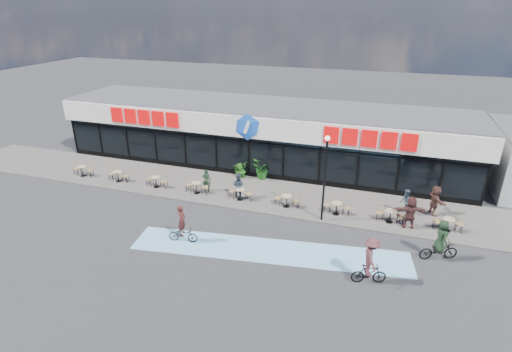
{
  "coord_description": "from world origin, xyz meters",
  "views": [
    {
      "loc": [
        8.7,
        -17.83,
        11.48
      ],
      "look_at": [
        1.67,
        3.5,
        1.73
      ],
      "focal_mm": 28.0,
      "sensor_mm": 36.0,
      "label": 1
    }
  ],
  "objects_px": {
    "bistro_set_0": "(83,170)",
    "cyclist_b": "(440,245)",
    "potted_plant_left": "(240,169)",
    "pedestrian_a": "(406,202)",
    "potted_plant_mid": "(242,171)",
    "patron_right": "(238,185)",
    "lamp_post": "(325,171)",
    "patron_left": "(206,180)",
    "cyclist_a": "(370,262)",
    "pedestrian_b": "(435,200)",
    "potted_plant_right": "(261,170)",
    "pedestrian_c": "(410,212)"
  },
  "relations": [
    {
      "from": "bistro_set_0",
      "to": "cyclist_b",
      "type": "height_order",
      "value": "cyclist_b"
    },
    {
      "from": "potted_plant_right",
      "to": "pedestrian_b",
      "type": "distance_m",
      "value": 11.26
    },
    {
      "from": "patron_right",
      "to": "pedestrian_b",
      "type": "height_order",
      "value": "pedestrian_b"
    },
    {
      "from": "patron_left",
      "to": "cyclist_a",
      "type": "distance_m",
      "value": 12.48
    },
    {
      "from": "potted_plant_left",
      "to": "pedestrian_a",
      "type": "distance_m",
      "value": 11.36
    },
    {
      "from": "cyclist_b",
      "to": "potted_plant_left",
      "type": "bearing_deg",
      "value": 153.32
    },
    {
      "from": "lamp_post",
      "to": "potted_plant_mid",
      "type": "distance_m",
      "value": 8.03
    },
    {
      "from": "potted_plant_mid",
      "to": "patron_right",
      "type": "distance_m",
      "value": 3.11
    },
    {
      "from": "pedestrian_b",
      "to": "pedestrian_c",
      "type": "height_order",
      "value": "pedestrian_c"
    },
    {
      "from": "potted_plant_mid",
      "to": "potted_plant_right",
      "type": "xyz_separation_m",
      "value": [
        1.37,
        0.26,
        0.14
      ]
    },
    {
      "from": "potted_plant_mid",
      "to": "potted_plant_right",
      "type": "distance_m",
      "value": 1.4
    },
    {
      "from": "bistro_set_0",
      "to": "cyclist_b",
      "type": "distance_m",
      "value": 23.48
    },
    {
      "from": "lamp_post",
      "to": "cyclist_b",
      "type": "height_order",
      "value": "lamp_post"
    },
    {
      "from": "patron_left",
      "to": "patron_right",
      "type": "height_order",
      "value": "patron_right"
    },
    {
      "from": "lamp_post",
      "to": "pedestrian_c",
      "type": "bearing_deg",
      "value": 7.85
    },
    {
      "from": "patron_right",
      "to": "pedestrian_a",
      "type": "relative_size",
      "value": 1.03
    },
    {
      "from": "potted_plant_mid",
      "to": "pedestrian_a",
      "type": "height_order",
      "value": "pedestrian_a"
    },
    {
      "from": "pedestrian_b",
      "to": "cyclist_b",
      "type": "bearing_deg",
      "value": 156.47
    },
    {
      "from": "lamp_post",
      "to": "patron_left",
      "type": "bearing_deg",
      "value": 169.25
    },
    {
      "from": "lamp_post",
      "to": "pedestrian_b",
      "type": "relative_size",
      "value": 2.79
    },
    {
      "from": "bistro_set_0",
      "to": "potted_plant_right",
      "type": "height_order",
      "value": "potted_plant_right"
    },
    {
      "from": "bistro_set_0",
      "to": "cyclist_b",
      "type": "relative_size",
      "value": 0.72
    },
    {
      "from": "potted_plant_left",
      "to": "potted_plant_mid",
      "type": "height_order",
      "value": "potted_plant_left"
    },
    {
      "from": "patron_right",
      "to": "patron_left",
      "type": "bearing_deg",
      "value": -1.96
    },
    {
      "from": "potted_plant_left",
      "to": "patron_left",
      "type": "height_order",
      "value": "patron_left"
    },
    {
      "from": "cyclist_a",
      "to": "bistro_set_0",
      "type": "bearing_deg",
      "value": 163.94
    },
    {
      "from": "bistro_set_0",
      "to": "potted_plant_mid",
      "type": "relative_size",
      "value": 1.44
    },
    {
      "from": "cyclist_a",
      "to": "cyclist_b",
      "type": "distance_m",
      "value": 4.26
    },
    {
      "from": "potted_plant_left",
      "to": "lamp_post",
      "type": "bearing_deg",
      "value": -33.81
    },
    {
      "from": "potted_plant_left",
      "to": "potted_plant_right",
      "type": "height_order",
      "value": "potted_plant_right"
    },
    {
      "from": "potted_plant_mid",
      "to": "pedestrian_c",
      "type": "relative_size",
      "value": 0.57
    },
    {
      "from": "patron_right",
      "to": "cyclist_b",
      "type": "xyz_separation_m",
      "value": [
        11.53,
        -3.11,
        -0.13
      ]
    },
    {
      "from": "pedestrian_c",
      "to": "bistro_set_0",
      "type": "bearing_deg",
      "value": -9.89
    },
    {
      "from": "potted_plant_left",
      "to": "cyclist_a",
      "type": "bearing_deg",
      "value": -44.19
    },
    {
      "from": "bistro_set_0",
      "to": "potted_plant_mid",
      "type": "height_order",
      "value": "potted_plant_mid"
    },
    {
      "from": "patron_left",
      "to": "pedestrian_b",
      "type": "xyz_separation_m",
      "value": [
        13.94,
        1.2,
        0.16
      ]
    },
    {
      "from": "cyclist_a",
      "to": "lamp_post",
      "type": "bearing_deg",
      "value": 121.01
    },
    {
      "from": "lamp_post",
      "to": "cyclist_a",
      "type": "height_order",
      "value": "lamp_post"
    },
    {
      "from": "lamp_post",
      "to": "cyclist_a",
      "type": "distance_m",
      "value": 5.97
    },
    {
      "from": "patron_left",
      "to": "cyclist_a",
      "type": "relative_size",
      "value": 0.65
    },
    {
      "from": "potted_plant_left",
      "to": "pedestrian_a",
      "type": "bearing_deg",
      "value": -11.63
    },
    {
      "from": "potted_plant_left",
      "to": "cyclist_a",
      "type": "xyz_separation_m",
      "value": [
        9.53,
        -9.26,
        0.43
      ]
    },
    {
      "from": "pedestrian_a",
      "to": "pedestrian_c",
      "type": "xyz_separation_m",
      "value": [
        0.19,
        -1.51,
        0.14
      ]
    },
    {
      "from": "patron_right",
      "to": "pedestrian_c",
      "type": "xyz_separation_m",
      "value": [
        10.22,
        -0.57,
        0.11
      ]
    },
    {
      "from": "pedestrian_a",
      "to": "pedestrian_b",
      "type": "relative_size",
      "value": 0.88
    },
    {
      "from": "pedestrian_b",
      "to": "potted_plant_left",
      "type": "bearing_deg",
      "value": 59.82
    },
    {
      "from": "pedestrian_a",
      "to": "pedestrian_b",
      "type": "distance_m",
      "value": 1.68
    },
    {
      "from": "pedestrian_a",
      "to": "pedestrian_b",
      "type": "height_order",
      "value": "pedestrian_b"
    },
    {
      "from": "pedestrian_b",
      "to": "cyclist_a",
      "type": "xyz_separation_m",
      "value": [
        -3.19,
        -7.52,
        0.09
      ]
    },
    {
      "from": "patron_left",
      "to": "patron_right",
      "type": "xyz_separation_m",
      "value": [
        2.32,
        -0.28,
        0.08
      ]
    }
  ]
}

